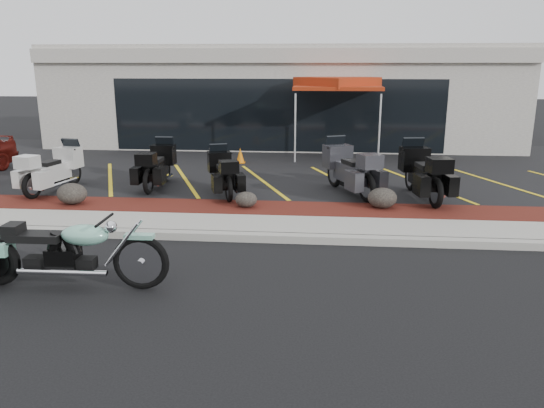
# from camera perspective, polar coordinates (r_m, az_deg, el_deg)

# --- Properties ---
(ground) EXTENTS (90.00, 90.00, 0.00)m
(ground) POSITION_cam_1_polar(r_m,az_deg,el_deg) (9.52, -4.59, -5.65)
(ground) COLOR black
(ground) RESTS_ON ground
(curb) EXTENTS (24.00, 0.25, 0.15)m
(curb) POSITION_cam_1_polar(r_m,az_deg,el_deg) (10.34, -3.77, -3.52)
(curb) COLOR gray
(curb) RESTS_ON ground
(sidewalk) EXTENTS (24.00, 1.20, 0.15)m
(sidewalk) POSITION_cam_1_polar(r_m,az_deg,el_deg) (11.00, -3.21, -2.37)
(sidewalk) COLOR gray
(sidewalk) RESTS_ON ground
(mulch_bed) EXTENTS (24.00, 1.20, 0.16)m
(mulch_bed) POSITION_cam_1_polar(r_m,az_deg,el_deg) (12.13, -2.40, -0.67)
(mulch_bed) COLOR #3A150D
(mulch_bed) RESTS_ON ground
(upper_lot) EXTENTS (26.00, 9.60, 0.15)m
(upper_lot) POSITION_cam_1_polar(r_m,az_deg,el_deg) (17.37, -0.10, 4.09)
(upper_lot) COLOR black
(upper_lot) RESTS_ON ground
(dealership_building) EXTENTS (18.00, 8.16, 4.00)m
(dealership_building) POSITION_cam_1_polar(r_m,az_deg,el_deg) (23.34, 1.32, 11.64)
(dealership_building) COLOR gray
(dealership_building) RESTS_ON ground
(boulder_left) EXTENTS (0.69, 0.58, 0.49)m
(boulder_left) POSITION_cam_1_polar(r_m,az_deg,el_deg) (13.14, -20.71, 1.05)
(boulder_left) COLOR black
(boulder_left) RESTS_ON mulch_bed
(boulder_mid) EXTENTS (0.50, 0.42, 0.36)m
(boulder_mid) POSITION_cam_1_polar(r_m,az_deg,el_deg) (12.06, -2.80, 0.49)
(boulder_mid) COLOR black
(boulder_mid) RESTS_ON mulch_bed
(boulder_right) EXTENTS (0.66, 0.55, 0.47)m
(boulder_right) POSITION_cam_1_polar(r_m,az_deg,el_deg) (12.22, 11.78, 0.65)
(boulder_right) COLOR black
(boulder_right) RESTS_ON mulch_bed
(hero_cruiser) EXTENTS (3.25, 0.87, 1.14)m
(hero_cruiser) POSITION_cam_1_polar(r_m,az_deg,el_deg) (8.20, -13.95, -5.27)
(hero_cruiser) COLOR #76B8A0
(hero_cruiser) RESTS_ON ground
(touring_white) EXTENTS (1.23, 2.29, 1.26)m
(touring_white) POSITION_cam_1_polar(r_m,az_deg,el_deg) (15.18, -20.72, 4.26)
(touring_white) COLOR beige
(touring_white) RESTS_ON upper_lot
(touring_black_front) EXTENTS (0.83, 2.15, 1.25)m
(touring_black_front) POSITION_cam_1_polar(r_m,az_deg,el_deg) (14.99, -11.42, 4.78)
(touring_black_front) COLOR black
(touring_black_front) RESTS_ON upper_lot
(touring_black_mid) EXTENTS (1.41, 2.17, 1.18)m
(touring_black_mid) POSITION_cam_1_polar(r_m,az_deg,el_deg) (13.92, -5.75, 4.09)
(touring_black_mid) COLOR black
(touring_black_mid) RESTS_ON upper_lot
(touring_grey) EXTENTS (1.81, 2.52, 1.37)m
(touring_grey) POSITION_cam_1_polar(r_m,az_deg,el_deg) (14.08, 6.79, 4.57)
(touring_grey) COLOR #2F2F34
(touring_grey) RESTS_ON upper_lot
(touring_black_rear) EXTENTS (1.27, 2.49, 1.38)m
(touring_black_rear) POSITION_cam_1_polar(r_m,az_deg,el_deg) (14.01, 14.82, 4.16)
(touring_black_rear) COLOR black
(touring_black_rear) RESTS_ON upper_lot
(traffic_cone) EXTENTS (0.32, 0.32, 0.49)m
(traffic_cone) POSITION_cam_1_polar(r_m,az_deg,el_deg) (17.54, -3.43, 5.23)
(traffic_cone) COLOR orange
(traffic_cone) RESTS_ON upper_lot
(popup_canopy) EXTENTS (3.50, 3.50, 2.73)m
(popup_canopy) POSITION_cam_1_polar(r_m,az_deg,el_deg) (18.81, 7.01, 12.63)
(popup_canopy) COLOR silver
(popup_canopy) RESTS_ON upper_lot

